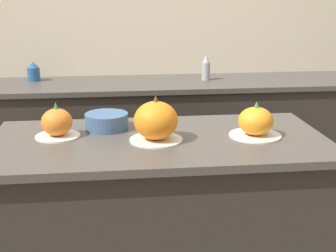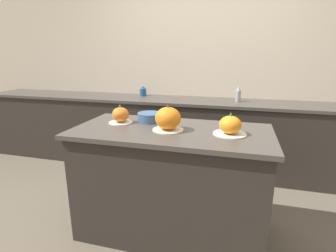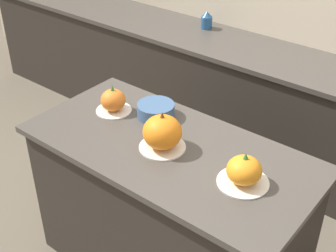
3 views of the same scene
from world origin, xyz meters
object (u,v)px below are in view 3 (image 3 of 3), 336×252
bottle_short (207,20)px  pumpkin_cake_left (113,101)px  pumpkin_cake_center (162,133)px  pumpkin_cake_right (244,172)px  mixing_bowl (156,110)px

bottle_short → pumpkin_cake_left: bearing=-77.1°
pumpkin_cake_left → pumpkin_cake_center: pumpkin_cake_center is taller
pumpkin_cake_center → bottle_short: bearing=117.1°
pumpkin_cake_right → bottle_short: (-1.22, 1.47, 0.01)m
pumpkin_cake_left → pumpkin_cake_center: 0.46m
bottle_short → mixing_bowl: size_ratio=0.66×
bottle_short → mixing_bowl: bearing=-67.1°
pumpkin_cake_left → mixing_bowl: pumpkin_cake_left is taller
pumpkin_cake_right → mixing_bowl: 0.71m
pumpkin_cake_left → bottle_short: 1.42m
pumpkin_cake_center → mixing_bowl: pumpkin_cake_center is taller
pumpkin_cake_center → pumpkin_cake_right: 0.46m
pumpkin_cake_center → pumpkin_cake_right: (0.46, 0.01, -0.02)m
pumpkin_cake_right → pumpkin_cake_left: bearing=174.1°
pumpkin_cake_right → pumpkin_cake_center: bearing=-178.3°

